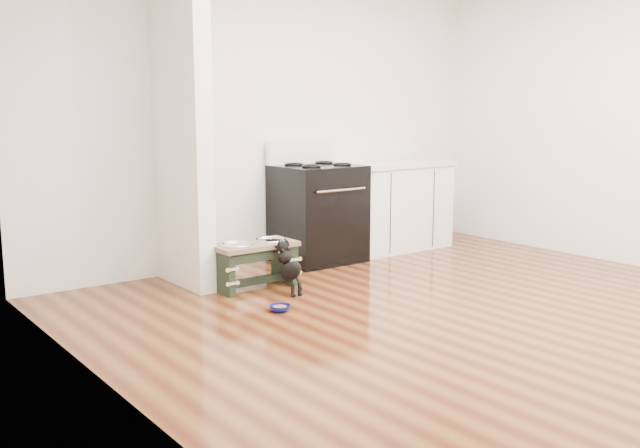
{
  "coord_description": "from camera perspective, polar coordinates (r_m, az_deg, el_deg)",
  "views": [
    {
      "loc": [
        -3.78,
        -3.19,
        1.48
      ],
      "look_at": [
        -0.36,
        1.32,
        0.53
      ],
      "focal_mm": 40.0,
      "sensor_mm": 36.0,
      "label": 1
    }
  ],
  "objects": [
    {
      "name": "oven_range",
      "position": [
        6.78,
        -0.18,
        0.98
      ],
      "size": [
        0.76,
        0.69,
        1.14
      ],
      "color": "black",
      "rests_on": "ground"
    },
    {
      "name": "room_shell",
      "position": [
        4.95,
        12.87,
        10.89
      ],
      "size": [
        5.0,
        5.0,
        5.0
      ],
      "color": "silver",
      "rests_on": "ground"
    },
    {
      "name": "dog_feeder",
      "position": [
        5.83,
        -5.28,
        -2.55
      ],
      "size": [
        0.68,
        0.37,
        0.39
      ],
      "color": "black",
      "rests_on": "ground"
    },
    {
      "name": "puppy",
      "position": [
        5.65,
        -2.52,
        -3.32
      ],
      "size": [
        0.12,
        0.35,
        0.42
      ],
      "color": "black",
      "rests_on": "ground"
    },
    {
      "name": "floor_bowl",
      "position": [
        5.21,
        -3.23,
        -6.74
      ],
      "size": [
        0.2,
        0.2,
        0.05
      ],
      "rotation": [
        0.0,
        0.0,
        0.43
      ],
      "color": "#0D115F",
      "rests_on": "ground"
    },
    {
      "name": "ground",
      "position": [
        5.17,
        12.21,
        -7.37
      ],
      "size": [
        5.0,
        5.0,
        0.0
      ],
      "primitive_type": "plane",
      "color": "#421B0B",
      "rests_on": "ground"
    },
    {
      "name": "partition_wall",
      "position": [
        5.9,
        -11.06,
        8.06
      ],
      "size": [
        0.15,
        0.8,
        2.7
      ],
      "primitive_type": "cube",
      "color": "silver",
      "rests_on": "ground"
    },
    {
      "name": "cabinet_run",
      "position": [
        7.42,
        5.79,
        1.47
      ],
      "size": [
        1.24,
        0.64,
        0.91
      ],
      "color": "white",
      "rests_on": "ground"
    }
  ]
}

